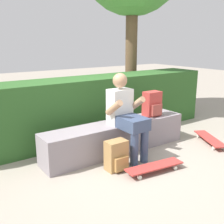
% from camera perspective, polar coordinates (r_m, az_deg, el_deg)
% --- Properties ---
extents(ground_plane, '(24.00, 24.00, 0.00)m').
position_cam_1_polar(ground_plane, '(4.07, 3.21, -9.30)').
color(ground_plane, gray).
extents(bench_main, '(2.38, 0.43, 0.46)m').
position_cam_1_polar(bench_main, '(4.18, 1.05, -5.25)').
color(bench_main, gray).
rests_on(bench_main, ground).
extents(person_skater, '(0.49, 0.62, 1.21)m').
position_cam_1_polar(person_skater, '(3.89, 2.87, -0.21)').
color(person_skater, white).
rests_on(person_skater, ground).
extents(skateboard_near_person, '(0.82, 0.30, 0.09)m').
position_cam_1_polar(skateboard_near_person, '(3.64, 8.86, -11.19)').
color(skateboard_near_person, '#BC3833').
rests_on(skateboard_near_person, ground).
extents(skateboard_beside_bench, '(0.55, 0.80, 0.09)m').
position_cam_1_polar(skateboard_beside_bench, '(4.83, 19.75, -5.30)').
color(skateboard_beside_bench, '#BC3833').
rests_on(skateboard_beside_bench, ground).
extents(backpack_on_bench, '(0.28, 0.23, 0.40)m').
position_cam_1_polar(backpack_on_bench, '(4.49, 8.42, 1.63)').
color(backpack_on_bench, '#B23833').
rests_on(backpack_on_bench, bench_main).
extents(backpack_on_ground, '(0.28, 0.23, 0.40)m').
position_cam_1_polar(backpack_on_ground, '(3.62, 0.98, -9.14)').
color(backpack_on_ground, '#A37A47').
rests_on(backpack_on_ground, ground).
extents(hedge_row, '(4.72, 0.69, 1.04)m').
position_cam_1_polar(hedge_row, '(4.84, -3.75, 1.13)').
color(hedge_row, '#2B5724').
rests_on(hedge_row, ground).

